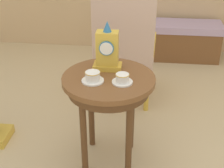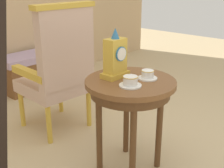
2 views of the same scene
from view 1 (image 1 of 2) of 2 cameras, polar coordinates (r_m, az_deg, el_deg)
name	(u,v)px [view 1 (image 1 of 2)]	position (r m, az deg, el deg)	size (l,w,h in m)	color
ground_plane	(119,159)	(2.49, 1.16, -13.04)	(10.00, 10.00, 0.00)	tan
side_table	(109,89)	(2.15, -0.60, -0.87)	(0.61, 0.61, 0.68)	brown
teacup_left	(93,77)	(2.04, -3.42, 1.22)	(0.14, 0.14, 0.07)	white
teacup_right	(122,79)	(2.02, 1.83, 0.91)	(0.13, 0.13, 0.06)	white
mantel_clock	(107,51)	(2.16, -0.82, 5.89)	(0.19, 0.11, 0.34)	gold
armchair	(125,44)	(2.88, 2.25, 7.02)	(0.57, 0.55, 1.14)	#CCA893
window_bench	(177,40)	(4.08, 11.32, 7.54)	(1.04, 0.40, 0.44)	#B299B7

